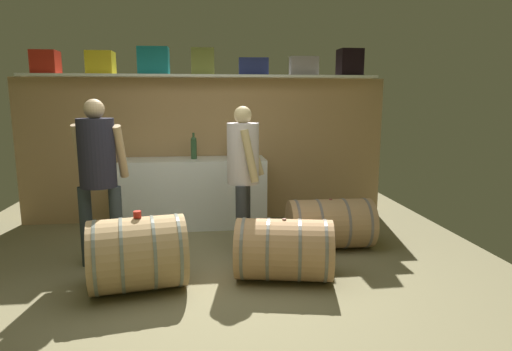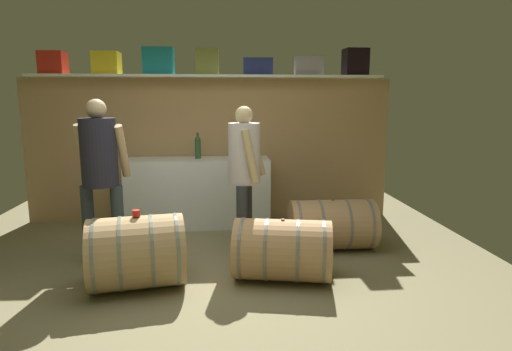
{
  "view_description": "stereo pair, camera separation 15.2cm",
  "coord_description": "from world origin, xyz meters",
  "px_view_note": "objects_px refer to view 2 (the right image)",
  "views": [
    {
      "loc": [
        -0.03,
        -3.66,
        1.69
      ],
      "look_at": [
        0.48,
        0.57,
        0.93
      ],
      "focal_mm": 30.6,
      "sensor_mm": 36.0,
      "label": 1
    },
    {
      "loc": [
        0.12,
        -3.67,
        1.69
      ],
      "look_at": [
        0.48,
        0.57,
        0.93
      ],
      "focal_mm": 30.6,
      "sensor_mm": 36.0,
      "label": 2
    }
  ],
  "objects_px": {
    "toolcase_teal": "(159,61)",
    "wine_bottle_dark": "(254,150)",
    "toolcase_red": "(53,63)",
    "visitor_tasting": "(245,164)",
    "wine_barrel_near": "(137,252)",
    "winemaker_pouring": "(100,165)",
    "work_cabinet": "(199,192)",
    "wine_bottle_amber": "(234,148)",
    "wine_glass": "(240,149)",
    "toolcase_olive": "(207,62)",
    "wine_barrel_flank": "(332,225)",
    "tasting_cup": "(136,213)",
    "toolcase_yellow": "(107,63)",
    "toolcase_grey": "(309,66)",
    "wine_bottle_green": "(198,147)",
    "toolcase_black": "(355,62)",
    "wine_barrel_far": "(283,250)",
    "toolcase_navy": "(258,67)"
  },
  "relations": [
    {
      "from": "wine_barrel_near",
      "to": "toolcase_olive",
      "type": "bearing_deg",
      "value": 63.7
    },
    {
      "from": "wine_bottle_dark",
      "to": "wine_barrel_near",
      "type": "xyz_separation_m",
      "value": [
        -1.21,
        -1.83,
        -0.7
      ]
    },
    {
      "from": "wine_barrel_near",
      "to": "wine_barrel_far",
      "type": "distance_m",
      "value": 1.33
    },
    {
      "from": "wine_bottle_amber",
      "to": "toolcase_teal",
      "type": "bearing_deg",
      "value": 169.98
    },
    {
      "from": "toolcase_yellow",
      "to": "toolcase_grey",
      "type": "xyz_separation_m",
      "value": [
        2.64,
        0.0,
        -0.02
      ]
    },
    {
      "from": "wine_barrel_flank",
      "to": "wine_glass",
      "type": "bearing_deg",
      "value": 128.16
    },
    {
      "from": "work_cabinet",
      "to": "winemaker_pouring",
      "type": "xyz_separation_m",
      "value": [
        -0.91,
        -1.3,
        0.58
      ]
    },
    {
      "from": "toolcase_black",
      "to": "tasting_cup",
      "type": "relative_size",
      "value": 5.16
    },
    {
      "from": "toolcase_grey",
      "to": "toolcase_yellow",
      "type": "bearing_deg",
      "value": -178.56
    },
    {
      "from": "toolcase_yellow",
      "to": "winemaker_pouring",
      "type": "distance_m",
      "value": 1.87
    },
    {
      "from": "visitor_tasting",
      "to": "toolcase_olive",
      "type": "bearing_deg",
      "value": -148.72
    },
    {
      "from": "winemaker_pouring",
      "to": "visitor_tasting",
      "type": "distance_m",
      "value": 1.48
    },
    {
      "from": "toolcase_yellow",
      "to": "toolcase_teal",
      "type": "distance_m",
      "value": 0.66
    },
    {
      "from": "toolcase_olive",
      "to": "toolcase_grey",
      "type": "bearing_deg",
      "value": 1.05
    },
    {
      "from": "work_cabinet",
      "to": "wine_bottle_green",
      "type": "relative_size",
      "value": 5.44
    },
    {
      "from": "toolcase_red",
      "to": "toolcase_teal",
      "type": "height_order",
      "value": "toolcase_teal"
    },
    {
      "from": "toolcase_red",
      "to": "work_cabinet",
      "type": "xyz_separation_m",
      "value": [
        1.82,
        -0.19,
        -1.68
      ]
    },
    {
      "from": "toolcase_teal",
      "to": "wine_bottle_dark",
      "type": "bearing_deg",
      "value": -11.92
    },
    {
      "from": "toolcase_black",
      "to": "work_cabinet",
      "type": "relative_size",
      "value": 0.19
    },
    {
      "from": "toolcase_red",
      "to": "wine_bottle_amber",
      "type": "distance_m",
      "value": 2.54
    },
    {
      "from": "work_cabinet",
      "to": "visitor_tasting",
      "type": "xyz_separation_m",
      "value": [
        0.55,
        -1.1,
        0.53
      ]
    },
    {
      "from": "toolcase_black",
      "to": "wine_glass",
      "type": "bearing_deg",
      "value": 178.94
    },
    {
      "from": "toolcase_red",
      "to": "visitor_tasting",
      "type": "relative_size",
      "value": 0.19
    },
    {
      "from": "wine_barrel_near",
      "to": "winemaker_pouring",
      "type": "relative_size",
      "value": 0.55
    },
    {
      "from": "toolcase_teal",
      "to": "wine_bottle_amber",
      "type": "relative_size",
      "value": 1.33
    },
    {
      "from": "visitor_tasting",
      "to": "wine_bottle_amber",
      "type": "bearing_deg",
      "value": -161.99
    },
    {
      "from": "toolcase_teal",
      "to": "wine_barrel_far",
      "type": "distance_m",
      "value": 3.09
    },
    {
      "from": "toolcase_yellow",
      "to": "wine_bottle_amber",
      "type": "bearing_deg",
      "value": -5.19
    },
    {
      "from": "wine_barrel_far",
      "to": "winemaker_pouring",
      "type": "height_order",
      "value": "winemaker_pouring"
    },
    {
      "from": "winemaker_pouring",
      "to": "toolcase_navy",
      "type": "bearing_deg",
      "value": 45.93
    },
    {
      "from": "toolcase_black",
      "to": "toolcase_yellow",
      "type": "bearing_deg",
      "value": 179.01
    },
    {
      "from": "toolcase_olive",
      "to": "wine_glass",
      "type": "relative_size",
      "value": 2.23
    },
    {
      "from": "toolcase_grey",
      "to": "tasting_cup",
      "type": "xyz_separation_m",
      "value": [
        -1.94,
        -2.12,
        -1.42
      ]
    },
    {
      "from": "toolcase_teal",
      "to": "toolcase_navy",
      "type": "height_order",
      "value": "toolcase_teal"
    },
    {
      "from": "toolcase_yellow",
      "to": "toolcase_teal",
      "type": "bearing_deg",
      "value": 0.78
    },
    {
      "from": "toolcase_red",
      "to": "winemaker_pouring",
      "type": "bearing_deg",
      "value": -58.64
    },
    {
      "from": "toolcase_teal",
      "to": "toolcase_black",
      "type": "relative_size",
      "value": 1.09
    },
    {
      "from": "toolcase_black",
      "to": "wine_glass",
      "type": "height_order",
      "value": "toolcase_black"
    },
    {
      "from": "toolcase_red",
      "to": "visitor_tasting",
      "type": "bearing_deg",
      "value": -28.58
    },
    {
      "from": "toolcase_navy",
      "to": "wine_bottle_amber",
      "type": "height_order",
      "value": "toolcase_navy"
    },
    {
      "from": "toolcase_red",
      "to": "toolcase_black",
      "type": "height_order",
      "value": "toolcase_black"
    },
    {
      "from": "toolcase_black",
      "to": "wine_barrel_flank",
      "type": "distance_m",
      "value": 2.34
    },
    {
      "from": "wine_barrel_flank",
      "to": "tasting_cup",
      "type": "relative_size",
      "value": 13.79
    },
    {
      "from": "wine_bottle_dark",
      "to": "tasting_cup",
      "type": "xyz_separation_m",
      "value": [
        -1.19,
        -1.83,
        -0.34
      ]
    },
    {
      "from": "work_cabinet",
      "to": "visitor_tasting",
      "type": "bearing_deg",
      "value": -63.35
    },
    {
      "from": "toolcase_red",
      "to": "toolcase_navy",
      "type": "xyz_separation_m",
      "value": [
        2.63,
        0.0,
        -0.03
      ]
    },
    {
      "from": "wine_bottle_amber",
      "to": "wine_glass",
      "type": "height_order",
      "value": "wine_bottle_amber"
    },
    {
      "from": "wine_bottle_green",
      "to": "visitor_tasting",
      "type": "distance_m",
      "value": 1.24
    },
    {
      "from": "tasting_cup",
      "to": "wine_bottle_green",
      "type": "bearing_deg",
      "value": 76.7
    },
    {
      "from": "toolcase_olive",
      "to": "wine_bottle_green",
      "type": "distance_m",
      "value": 1.12
    }
  ]
}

